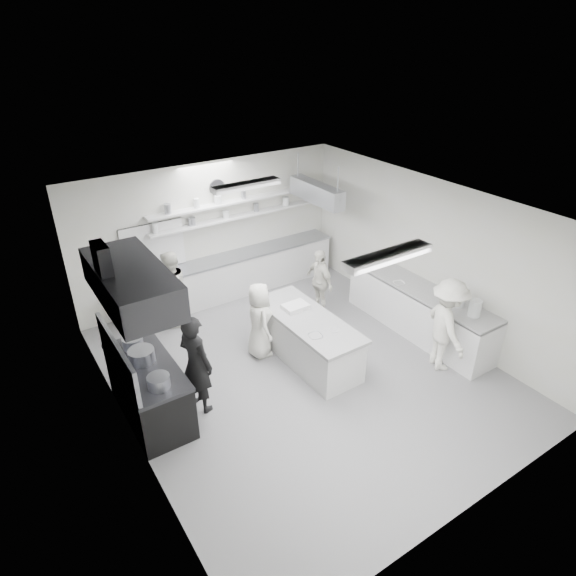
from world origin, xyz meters
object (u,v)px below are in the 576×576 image
prep_island (307,340)px  cook_back (171,290)px  right_counter (418,311)px  back_counter (232,276)px  stove (150,391)px  cook_stove (196,364)px

prep_island → cook_back: cook_back is taller
right_counter → prep_island: (-2.36, 0.45, -0.06)m
back_counter → prep_island: back_counter is taller
prep_island → back_counter: bearing=89.1°
prep_island → right_counter: bearing=-11.5°
right_counter → cook_back: size_ratio=2.06×
back_counter → right_counter: right_counter is taller
back_counter → stove: bearing=-136.0°
prep_island → cook_back: bearing=122.1°
cook_back → stove: bearing=22.6°
back_counter → cook_stove: cook_stove is taller
right_counter → cook_stove: (-4.55, 0.34, 0.38)m
stove → cook_stove: size_ratio=1.06×
right_counter → cook_stove: bearing=175.7°
prep_island → cook_stove: bearing=-177.8°
stove → cook_stove: cook_stove is taller
prep_island → cook_back: 2.95m
cook_stove → cook_back: (0.61, 2.57, -0.05)m
right_counter → cook_back: (-3.94, 2.91, 0.33)m
cook_stove → back_counter: bearing=-56.5°
stove → prep_island: 2.89m
right_counter → cook_back: bearing=143.5°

